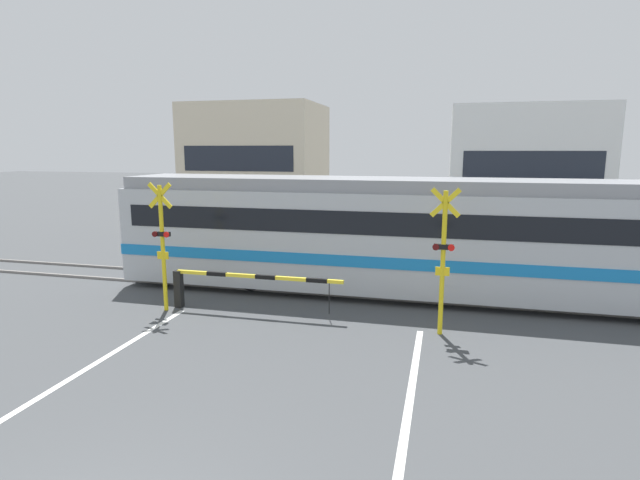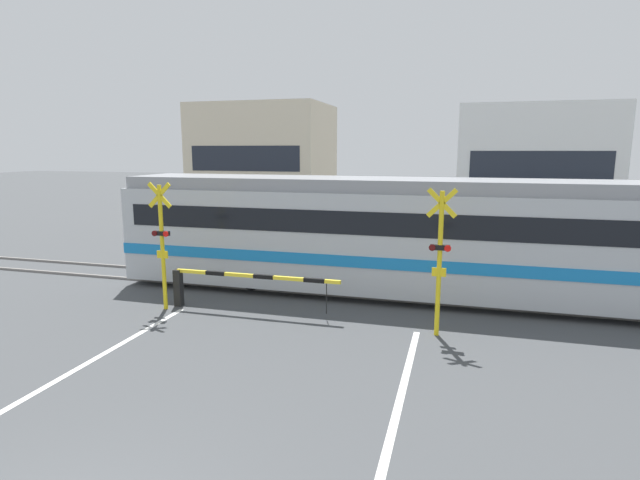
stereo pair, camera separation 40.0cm
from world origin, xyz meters
name	(u,v)px [view 2 (the right image)]	position (x,y,z in m)	size (l,w,h in m)	color
rail_track_near	(317,294)	(0.00, 10.47, 0.04)	(50.00, 0.10, 0.08)	gray
rail_track_far	(329,282)	(0.00, 11.90, 0.04)	(50.00, 0.10, 0.08)	gray
commuter_train	(476,237)	(4.44, 11.19, 1.84)	(21.12, 2.72, 3.44)	#B7BCC1
crossing_barrier_near	(223,281)	(-2.01, 8.46, 0.79)	(4.69, 0.20, 1.05)	black
crossing_barrier_far	(401,249)	(2.01, 14.25, 0.79)	(4.69, 0.20, 1.05)	black
crossing_signal_left	(162,240)	(-3.58, 8.11, 1.89)	(0.68, 0.15, 3.42)	yellow
crossing_signal_right	(440,256)	(3.58, 8.11, 1.89)	(0.68, 0.15, 3.42)	yellow
pedestrian	(340,228)	(-0.91, 17.15, 0.97)	(0.38, 0.22, 1.69)	#23232D
building_left_of_street	(264,163)	(-7.54, 25.15, 3.44)	(7.61, 5.81, 6.88)	beige
building_right_of_street	(531,169)	(7.48, 25.15, 3.23)	(7.49, 5.81, 6.46)	white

